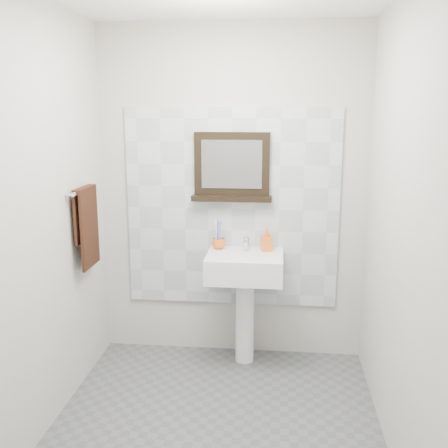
# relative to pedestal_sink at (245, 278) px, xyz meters

# --- Properties ---
(floor) EXTENTS (2.00, 2.20, 0.01)m
(floor) POSITION_rel_pedestal_sink_xyz_m (-0.12, -0.87, -0.68)
(floor) COLOR #535658
(floor) RESTS_ON ground
(back_wall) EXTENTS (2.00, 0.01, 2.50)m
(back_wall) POSITION_rel_pedestal_sink_xyz_m (-0.12, 0.23, 0.57)
(back_wall) COLOR #B9B7B0
(back_wall) RESTS_ON ground
(front_wall) EXTENTS (2.00, 0.01, 2.50)m
(front_wall) POSITION_rel_pedestal_sink_xyz_m (-0.12, -1.97, 0.57)
(front_wall) COLOR #B9B7B0
(front_wall) RESTS_ON ground
(left_wall) EXTENTS (0.01, 2.20, 2.50)m
(left_wall) POSITION_rel_pedestal_sink_xyz_m (-1.12, -0.87, 0.57)
(left_wall) COLOR #B9B7B0
(left_wall) RESTS_ON ground
(right_wall) EXTENTS (0.01, 2.20, 2.50)m
(right_wall) POSITION_rel_pedestal_sink_xyz_m (0.88, -0.87, 0.57)
(right_wall) COLOR #B9B7B0
(right_wall) RESTS_ON ground
(splashback) EXTENTS (1.60, 0.02, 1.50)m
(splashback) POSITION_rel_pedestal_sink_xyz_m (-0.12, 0.21, 0.47)
(splashback) COLOR silver
(splashback) RESTS_ON back_wall
(pedestal_sink) EXTENTS (0.55, 0.44, 0.96)m
(pedestal_sink) POSITION_rel_pedestal_sink_xyz_m (0.00, 0.00, 0.00)
(pedestal_sink) COLOR white
(pedestal_sink) RESTS_ON ground
(toothbrush_cup) EXTENTS (0.11, 0.11, 0.08)m
(toothbrush_cup) POSITION_rel_pedestal_sink_xyz_m (-0.21, 0.12, 0.22)
(toothbrush_cup) COLOR orange
(toothbrush_cup) RESTS_ON pedestal_sink
(toothbrushes) EXTENTS (0.05, 0.04, 0.21)m
(toothbrushes) POSITION_rel_pedestal_sink_xyz_m (-0.20, 0.12, 0.31)
(toothbrushes) COLOR white
(toothbrushes) RESTS_ON toothbrush_cup
(soap_dispenser) EXTENTS (0.09, 0.09, 0.17)m
(soap_dispenser) POSITION_rel_pedestal_sink_xyz_m (0.15, 0.10, 0.27)
(soap_dispenser) COLOR #ED3F1B
(soap_dispenser) RESTS_ON pedestal_sink
(framed_mirror) EXTENTS (0.59, 0.11, 0.50)m
(framed_mirror) POSITION_rel_pedestal_sink_xyz_m (-0.11, 0.19, 0.78)
(framed_mirror) COLOR black
(framed_mirror) RESTS_ON back_wall
(towel_bar) EXTENTS (0.07, 0.40, 0.03)m
(towel_bar) POSITION_rel_pedestal_sink_xyz_m (-1.07, -0.30, 0.68)
(towel_bar) COLOR silver
(towel_bar) RESTS_ON left_wall
(hand_towel) EXTENTS (0.06, 0.30, 0.55)m
(hand_towel) POSITION_rel_pedestal_sink_xyz_m (-1.06, -0.30, 0.47)
(hand_towel) COLOR black
(hand_towel) RESTS_ON towel_bar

